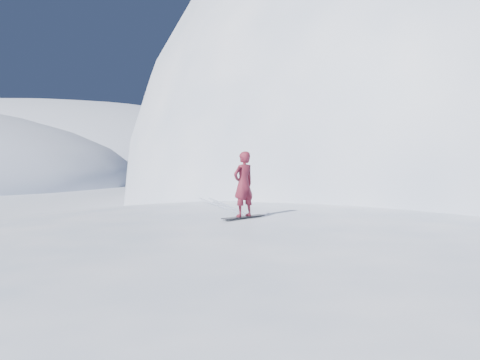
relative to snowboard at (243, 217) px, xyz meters
The scene contains 9 objects.
ground 2.83m from the snowboard, 50.96° to the right, with size 400.00×400.00×0.00m, color white.
near_ridge 3.60m from the snowboard, 43.98° to the left, with size 36.00×28.00×4.80m, color white.
summit_peak 33.90m from the snowboard, 47.32° to the left, with size 60.00×56.00×56.00m, color white.
peak_shoulder 21.93m from the snowboard, 59.91° to the left, with size 28.00×24.00×18.00m, color white.
far_ridge_c 115.68m from the snowboard, 109.75° to the left, with size 140.00×90.00×36.00m, color white.
wind_bumps 2.63m from the snowboard, 69.37° to the left, with size 16.00×14.40×1.00m.
snowboard is the anchor object (origin of this frame).
snowboarder 1.01m from the snowboard, ahead, with size 0.73×0.48×2.00m, color maroon.
board_tracks 3.65m from the snowboard, 96.89° to the left, with size 1.49×5.92×0.04m.
Camera 1 is at (-2.57, -13.07, 4.30)m, focal length 35.00 mm.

